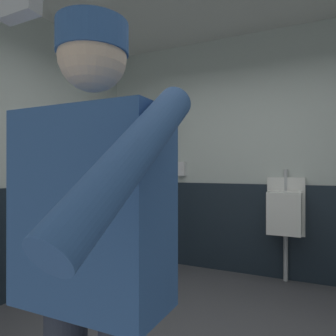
# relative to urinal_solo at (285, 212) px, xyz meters

# --- Properties ---
(wall_back) EXTENTS (4.49, 0.12, 2.86)m
(wall_back) POSITION_rel_urinal_solo_xyz_m (-0.37, 0.22, 0.65)
(wall_back) COLOR silver
(wall_back) RESTS_ON ground_plane
(wainscot_band_back) EXTENTS (3.89, 0.03, 1.07)m
(wainscot_band_back) POSITION_rel_urinal_solo_xyz_m (-0.37, 0.14, -0.24)
(wainscot_band_back) COLOR #19232D
(wainscot_band_back) RESTS_ON ground_plane
(urinal_solo) EXTENTS (0.40, 0.34, 1.24)m
(urinal_solo) POSITION_rel_urinal_solo_xyz_m (0.00, 0.00, 0.00)
(urinal_solo) COLOR white
(urinal_solo) RESTS_ON ground_plane
(person) EXTENTS (0.70, 0.60, 1.71)m
(person) POSITION_rel_urinal_solo_xyz_m (-0.33, -2.82, 0.23)
(person) COLOR #2D3342
(person) RESTS_ON ground_plane
(soap_dispenser) EXTENTS (0.10, 0.07, 0.18)m
(soap_dispenser) POSITION_rel_urinal_solo_xyz_m (-1.27, 0.12, 0.47)
(soap_dispenser) COLOR silver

